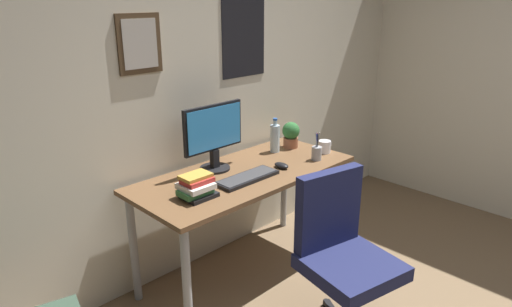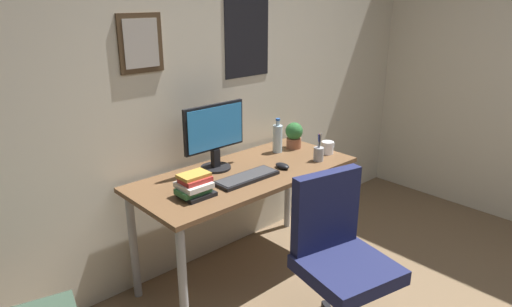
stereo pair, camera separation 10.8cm
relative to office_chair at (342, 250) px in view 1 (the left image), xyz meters
name	(u,v)px [view 1 (the left image)]	position (x,y,z in m)	size (l,w,h in m)	color
wall_back	(211,79)	(0.10, 1.20, 0.77)	(4.40, 0.10, 2.60)	beige
desk	(245,184)	(0.03, 0.79, 0.14)	(1.51, 0.67, 0.76)	brown
office_chair	(342,250)	(0.00, 0.00, 0.00)	(0.58, 0.58, 0.95)	#1E234C
monitor	(214,134)	(-0.08, 0.97, 0.47)	(0.46, 0.20, 0.43)	black
keyboard	(247,178)	(-0.06, 0.68, 0.24)	(0.43, 0.15, 0.03)	black
computer_mouse	(281,165)	(0.24, 0.67, 0.25)	(0.06, 0.11, 0.04)	black
water_bottle	(275,138)	(0.46, 0.93, 0.34)	(0.07, 0.07, 0.25)	silver
coffee_mug_near	(325,147)	(0.70, 0.66, 0.28)	(0.13, 0.09, 0.09)	white
potted_plant	(291,134)	(0.62, 0.91, 0.33)	(0.13, 0.13, 0.19)	brown
pen_cup	(317,152)	(0.53, 0.60, 0.28)	(0.07, 0.07, 0.20)	#9EA0A5
book_stack_left	(197,187)	(-0.44, 0.70, 0.29)	(0.20, 0.17, 0.13)	black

